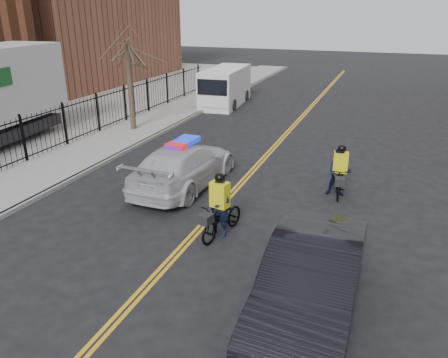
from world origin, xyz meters
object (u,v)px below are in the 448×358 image
Objects in this scene: cargo_van at (225,87)px; cyclist_near at (220,214)px; dark_sedan at (311,283)px; police_cruiser at (184,165)px; cyclist_far at (339,176)px.

cargo_van is 17.82m from cyclist_near.
cargo_van reaches higher than dark_sedan.
cyclist_near is at bearing 132.56° from police_cruiser.
cyclist_far is at bearing -166.40° from police_cruiser.
cargo_van is at bearing 116.84° from cyclist_far.
cargo_van is 2.88× the size of cyclist_near.
dark_sedan is 2.57× the size of cyclist_near.
police_cruiser reaches higher than dark_sedan.
cyclist_far is (5.33, 1.08, -0.07)m from police_cruiser.
dark_sedan is 2.80× the size of cyclist_far.
cargo_van reaches higher than police_cruiser.
police_cruiser is 3.94m from cyclist_near.
police_cruiser is at bearing -177.05° from cyclist_far.
cyclist_far is (-0.25, 6.74, -0.14)m from dark_sedan.
police_cruiser is 0.94× the size of cargo_van.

